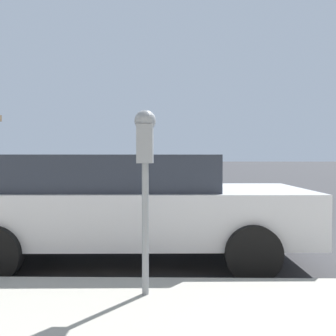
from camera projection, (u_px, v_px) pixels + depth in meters
ground_plane at (184, 245)px, 6.18m from camera, size 220.00×220.00×0.00m
parking_meter at (145, 154)px, 3.47m from camera, size 0.21×0.19×1.64m
car_silver at (127, 203)px, 5.31m from camera, size 2.25×4.70×1.42m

